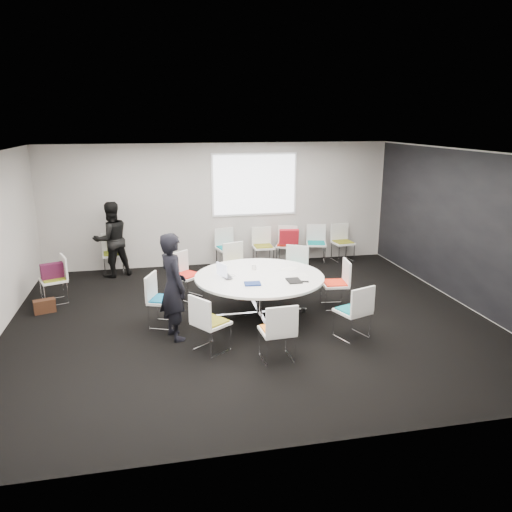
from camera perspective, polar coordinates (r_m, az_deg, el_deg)
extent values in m
cube|color=black|center=(8.64, -0.77, -7.30)|extent=(8.00, 7.00, 0.04)
cube|color=white|center=(7.98, -0.84, 11.85)|extent=(8.00, 7.00, 0.04)
cube|color=#A8A39E|center=(11.60, -4.12, 5.86)|extent=(8.00, 0.04, 2.80)
cube|color=#A8A39E|center=(4.95, 7.02, -7.48)|extent=(8.00, 0.04, 2.80)
cube|color=#A8A39E|center=(9.77, 23.06, 2.86)|extent=(0.04, 7.00, 2.80)
cube|color=black|center=(9.75, 22.92, 2.85)|extent=(0.01, 6.94, 2.74)
cube|color=silver|center=(8.75, 0.38, -6.57)|extent=(0.90, 0.90, 0.08)
cylinder|color=silver|center=(8.63, 0.38, -4.57)|extent=(0.10, 0.10, 0.65)
cylinder|color=white|center=(8.52, 0.39, -2.39)|extent=(2.21, 2.21, 0.04)
cube|color=white|center=(11.61, -0.16, 8.15)|extent=(1.90, 0.03, 1.35)
cube|color=silver|center=(9.17, 8.92, -4.57)|extent=(0.46, 0.46, 0.42)
cube|color=white|center=(9.10, 8.98, -3.21)|extent=(0.49, 0.50, 0.04)
cube|color=red|center=(9.09, 8.99, -3.03)|extent=(0.42, 0.44, 0.03)
cube|color=white|center=(9.08, 10.32, -1.78)|extent=(0.08, 0.46, 0.42)
cube|color=silver|center=(9.96, 4.41, -2.80)|extent=(0.57, 0.57, 0.42)
cube|color=white|center=(9.89, 4.44, -1.54)|extent=(0.62, 0.61, 0.04)
cube|color=#087C6D|center=(9.88, 4.44, -1.37)|extent=(0.54, 0.53, 0.03)
cube|color=white|center=(10.03, 4.75, 0.06)|extent=(0.42, 0.26, 0.42)
cube|color=silver|center=(10.19, -2.06, -2.35)|extent=(0.53, 0.53, 0.42)
cube|color=white|center=(10.12, -2.07, -1.11)|extent=(0.58, 0.56, 0.04)
cube|color=olive|center=(10.11, -2.07, -0.94)|extent=(0.50, 0.49, 0.03)
cube|color=white|center=(10.24, -2.65, 0.41)|extent=(0.45, 0.18, 0.42)
cube|color=silver|center=(9.61, -7.80, -3.58)|extent=(0.59, 0.59, 0.42)
cube|color=white|center=(9.54, -7.85, -2.28)|extent=(0.64, 0.63, 0.04)
cube|color=red|center=(9.53, -7.86, -2.11)|extent=(0.55, 0.55, 0.03)
cube|color=white|center=(9.62, -8.78, -0.74)|extent=(0.37, 0.33, 0.42)
cube|color=silver|center=(8.42, -10.40, -6.49)|extent=(0.55, 0.55, 0.42)
cube|color=white|center=(8.34, -10.48, -5.03)|extent=(0.58, 0.59, 0.04)
cube|color=#0C567D|center=(8.33, -10.49, -4.83)|extent=(0.50, 0.51, 0.03)
cube|color=white|center=(8.34, -11.91, -3.43)|extent=(0.20, 0.44, 0.42)
cube|color=silver|center=(7.46, -5.10, -9.25)|extent=(0.59, 0.59, 0.42)
cube|color=white|center=(7.37, -5.14, -7.62)|extent=(0.62, 0.63, 0.04)
cube|color=#6C6717|center=(7.35, -5.15, -7.41)|extent=(0.54, 0.55, 0.03)
cube|color=white|center=(7.15, -6.45, -6.39)|extent=(0.29, 0.40, 0.42)
cube|color=silver|center=(7.17, 2.41, -10.24)|extent=(0.45, 0.45, 0.42)
cube|color=white|center=(7.08, 2.43, -8.56)|extent=(0.49, 0.47, 0.04)
cube|color=orange|center=(7.07, 2.43, -8.34)|extent=(0.42, 0.41, 0.03)
cube|color=white|center=(6.80, 3.00, -7.48)|extent=(0.46, 0.07, 0.42)
cube|color=silver|center=(7.99, 10.88, -7.74)|extent=(0.54, 0.54, 0.42)
cube|color=white|center=(7.91, 10.97, -6.21)|extent=(0.58, 0.57, 0.04)
cube|color=#0B6D77|center=(7.89, 10.98, -6.01)|extent=(0.51, 0.49, 0.03)
cube|color=white|center=(7.68, 12.11, -5.08)|extent=(0.44, 0.19, 0.42)
cube|color=silver|center=(11.52, -3.26, -0.26)|extent=(0.50, 0.50, 0.42)
cube|color=white|center=(11.46, -3.28, 0.85)|extent=(0.55, 0.53, 0.04)
cube|color=#08737C|center=(11.45, -3.28, 0.99)|extent=(0.47, 0.46, 0.03)
cube|color=white|center=(11.59, -3.68, 2.18)|extent=(0.46, 0.14, 0.42)
cube|color=silver|center=(11.62, 0.83, -0.10)|extent=(0.42, 0.42, 0.42)
cube|color=white|center=(11.56, 0.84, 1.00)|extent=(0.46, 0.44, 0.04)
cube|color=olive|center=(11.55, 0.84, 1.15)|extent=(0.40, 0.38, 0.03)
cube|color=white|center=(11.71, 0.62, 2.34)|extent=(0.46, 0.04, 0.42)
cube|color=silver|center=(11.79, 3.48, 0.11)|extent=(0.55, 0.55, 0.42)
cube|color=white|center=(11.74, 3.49, 1.19)|extent=(0.60, 0.58, 0.04)
cube|color=red|center=(11.73, 3.50, 1.34)|extent=(0.52, 0.51, 0.03)
cube|color=white|center=(11.88, 3.65, 2.51)|extent=(0.44, 0.21, 0.42)
cube|color=silver|center=(12.00, 6.86, 0.30)|extent=(0.52, 0.52, 0.42)
cube|color=white|center=(11.94, 6.90, 1.36)|extent=(0.56, 0.55, 0.04)
cube|color=#098184|center=(11.94, 6.90, 1.50)|extent=(0.49, 0.47, 0.03)
cube|color=white|center=(12.10, 6.88, 2.66)|extent=(0.45, 0.16, 0.42)
cube|color=silver|center=(12.20, 9.87, 0.43)|extent=(0.46, 0.46, 0.42)
cube|color=white|center=(12.15, 9.92, 1.48)|extent=(0.51, 0.49, 0.04)
cube|color=olive|center=(12.14, 9.93, 1.61)|extent=(0.44, 0.42, 0.03)
cube|color=white|center=(12.28, 9.52, 2.74)|extent=(0.46, 0.09, 0.42)
cube|color=silver|center=(10.02, -22.02, -3.82)|extent=(0.54, 0.54, 0.42)
cube|color=white|center=(9.95, -22.15, -2.56)|extent=(0.57, 0.58, 0.04)
cube|color=olive|center=(9.94, -22.16, -2.40)|extent=(0.50, 0.51, 0.03)
cube|color=white|center=(9.92, -21.09, -1.12)|extent=(0.19, 0.44, 0.42)
cube|color=silver|center=(11.44, -15.92, -0.95)|extent=(0.46, 0.46, 0.42)
cube|color=white|center=(11.38, -16.01, 0.16)|extent=(0.50, 0.49, 0.04)
cube|color=olive|center=(11.38, -16.02, 0.31)|extent=(0.44, 0.42, 0.03)
cube|color=white|center=(11.53, -16.13, 1.53)|extent=(0.46, 0.08, 0.42)
imported|color=black|center=(7.73, -9.44, -3.47)|extent=(0.59, 0.71, 1.68)
imported|color=black|center=(11.15, -16.20, 1.83)|extent=(0.98, 0.89, 1.63)
imported|color=#333338|center=(8.45, -3.05, -2.34)|extent=(0.25, 0.34, 0.03)
cube|color=silver|center=(8.41, -3.93, -1.60)|extent=(0.15, 0.28, 0.22)
cube|color=black|center=(8.25, 4.36, -2.83)|extent=(0.22, 0.30, 0.02)
cube|color=navy|center=(8.07, -0.39, -3.18)|extent=(0.27, 0.22, 0.03)
cube|color=white|center=(8.91, 3.78, -1.47)|extent=(0.36, 0.35, 0.00)
cube|color=silver|center=(8.56, 4.90, -2.21)|extent=(0.32, 0.24, 0.00)
cylinder|color=white|center=(8.85, -0.23, -1.26)|extent=(0.08, 0.08, 0.09)
cube|color=black|center=(8.24, 5.58, -2.92)|extent=(0.15, 0.11, 0.01)
cube|color=#48132D|center=(9.90, -22.25, -1.57)|extent=(0.42, 0.28, 0.28)
cube|color=#361D11|center=(9.61, -23.01, -5.30)|extent=(0.39, 0.27, 0.24)
cube|color=#B01521|center=(11.48, 3.79, 2.20)|extent=(0.46, 0.21, 0.36)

